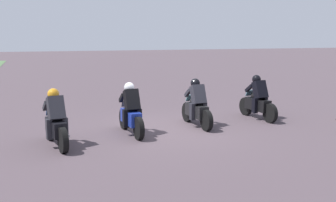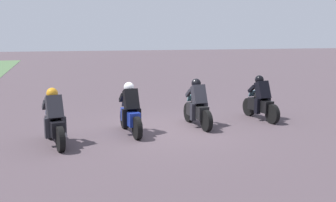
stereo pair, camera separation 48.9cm
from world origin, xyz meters
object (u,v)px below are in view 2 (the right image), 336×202
at_px(rider_lane_b, 197,107).
at_px(rider_lane_d, 54,122).
at_px(rider_lane_c, 130,113).
at_px(rider_lane_a, 261,102).

relative_size(rider_lane_b, rider_lane_d, 1.01).
distance_m(rider_lane_c, rider_lane_d, 2.24).
xyz_separation_m(rider_lane_a, rider_lane_c, (-0.73, 4.63, 0.00)).
bearing_deg(rider_lane_a, rider_lane_d, 96.41).
distance_m(rider_lane_a, rider_lane_b, 2.45).
xyz_separation_m(rider_lane_c, rider_lane_d, (-0.65, 2.14, 0.00)).
relative_size(rider_lane_c, rider_lane_d, 1.01).
height_order(rider_lane_b, rider_lane_c, same).
bearing_deg(rider_lane_b, rider_lane_a, -84.26).
bearing_deg(rider_lane_c, rider_lane_d, 102.45).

